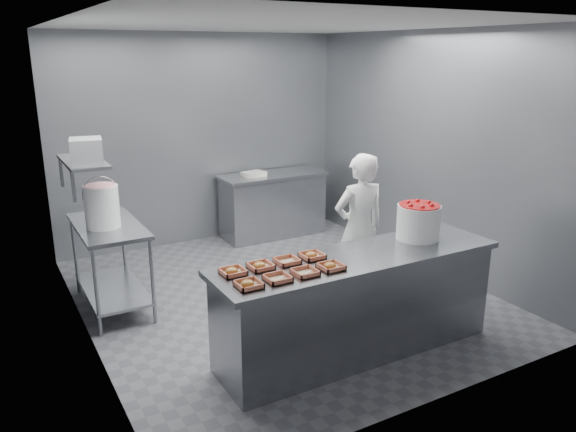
# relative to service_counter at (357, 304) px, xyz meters

# --- Properties ---
(floor) EXTENTS (4.50, 4.50, 0.00)m
(floor) POSITION_rel_service_counter_xyz_m (0.00, 1.35, -0.45)
(floor) COLOR #4C4C51
(floor) RESTS_ON ground
(ceiling) EXTENTS (4.50, 4.50, 0.00)m
(ceiling) POSITION_rel_service_counter_xyz_m (0.00, 1.35, 2.35)
(ceiling) COLOR white
(ceiling) RESTS_ON wall_back
(wall_back) EXTENTS (4.00, 0.04, 2.80)m
(wall_back) POSITION_rel_service_counter_xyz_m (0.00, 3.60, 0.95)
(wall_back) COLOR slate
(wall_back) RESTS_ON ground
(wall_left) EXTENTS (0.04, 4.50, 2.80)m
(wall_left) POSITION_rel_service_counter_xyz_m (-2.00, 1.35, 0.95)
(wall_left) COLOR slate
(wall_left) RESTS_ON ground
(wall_right) EXTENTS (0.04, 4.50, 2.80)m
(wall_right) POSITION_rel_service_counter_xyz_m (2.00, 1.35, 0.95)
(wall_right) COLOR slate
(wall_right) RESTS_ON ground
(service_counter) EXTENTS (2.60, 0.70, 0.90)m
(service_counter) POSITION_rel_service_counter_xyz_m (0.00, 0.00, 0.00)
(service_counter) COLOR slate
(service_counter) RESTS_ON ground
(prep_table) EXTENTS (0.60, 1.20, 0.90)m
(prep_table) POSITION_rel_service_counter_xyz_m (-1.65, 1.95, 0.14)
(prep_table) COLOR slate
(prep_table) RESTS_ON ground
(back_counter) EXTENTS (1.50, 0.60, 0.90)m
(back_counter) POSITION_rel_service_counter_xyz_m (0.90, 3.25, -0.00)
(back_counter) COLOR slate
(back_counter) RESTS_ON ground
(wall_shelf) EXTENTS (0.35, 0.90, 0.03)m
(wall_shelf) POSITION_rel_service_counter_xyz_m (-1.82, 1.95, 1.10)
(wall_shelf) COLOR slate
(wall_shelf) RESTS_ON wall_left
(tray_0) EXTENTS (0.19, 0.18, 0.06)m
(tray_0) POSITION_rel_service_counter_xyz_m (-1.10, -0.14, 0.47)
(tray_0) COLOR tan
(tray_0) RESTS_ON service_counter
(tray_1) EXTENTS (0.19, 0.18, 0.04)m
(tray_1) POSITION_rel_service_counter_xyz_m (-0.86, -0.14, 0.47)
(tray_1) COLOR tan
(tray_1) RESTS_ON service_counter
(tray_2) EXTENTS (0.19, 0.18, 0.04)m
(tray_2) POSITION_rel_service_counter_xyz_m (-0.62, -0.14, 0.47)
(tray_2) COLOR tan
(tray_2) RESTS_ON service_counter
(tray_3) EXTENTS (0.19, 0.18, 0.06)m
(tray_3) POSITION_rel_service_counter_xyz_m (-0.38, -0.14, 0.47)
(tray_3) COLOR tan
(tray_3) RESTS_ON service_counter
(tray_4) EXTENTS (0.19, 0.18, 0.06)m
(tray_4) POSITION_rel_service_counter_xyz_m (-1.10, 0.14, 0.47)
(tray_4) COLOR tan
(tray_4) RESTS_ON service_counter
(tray_5) EXTENTS (0.19, 0.18, 0.06)m
(tray_5) POSITION_rel_service_counter_xyz_m (-0.86, 0.14, 0.47)
(tray_5) COLOR tan
(tray_5) RESTS_ON service_counter
(tray_6) EXTENTS (0.19, 0.18, 0.04)m
(tray_6) POSITION_rel_service_counter_xyz_m (-0.62, 0.14, 0.47)
(tray_6) COLOR tan
(tray_6) RESTS_ON service_counter
(tray_7) EXTENTS (0.19, 0.18, 0.06)m
(tray_7) POSITION_rel_service_counter_xyz_m (-0.38, 0.14, 0.47)
(tray_7) COLOR tan
(tray_7) RESTS_ON service_counter
(worker) EXTENTS (0.60, 0.42, 1.58)m
(worker) POSITION_rel_service_counter_xyz_m (0.65, 0.87, 0.34)
(worker) COLOR white
(worker) RESTS_ON ground
(strawberry_tub) EXTENTS (0.39, 0.39, 0.32)m
(strawberry_tub) POSITION_rel_service_counter_xyz_m (0.73, 0.10, 0.62)
(strawberry_tub) COLOR white
(strawberry_tub) RESTS_ON service_counter
(glaze_bucket) EXTENTS (0.35, 0.33, 0.51)m
(glaze_bucket) POSITION_rel_service_counter_xyz_m (-1.70, 1.88, 0.67)
(glaze_bucket) COLOR white
(glaze_bucket) RESTS_ON prep_table
(bucket_lid) EXTENTS (0.43, 0.43, 0.03)m
(bucket_lid) POSITION_rel_service_counter_xyz_m (-1.63, 2.29, 0.46)
(bucket_lid) COLOR white
(bucket_lid) RESTS_ON prep_table
(rag) EXTENTS (0.17, 0.16, 0.02)m
(rag) POSITION_rel_service_counter_xyz_m (-1.62, 2.34, 0.46)
(rag) COLOR #CCB28C
(rag) RESTS_ON prep_table
(appliance) EXTENTS (0.32, 0.36, 0.24)m
(appliance) POSITION_rel_service_counter_xyz_m (-1.82, 1.70, 1.23)
(appliance) COLOR gray
(appliance) RESTS_ON wall_shelf
(paper_stack) EXTENTS (0.31, 0.23, 0.06)m
(paper_stack) POSITION_rel_service_counter_xyz_m (0.61, 3.25, 0.48)
(paper_stack) COLOR silver
(paper_stack) RESTS_ON back_counter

